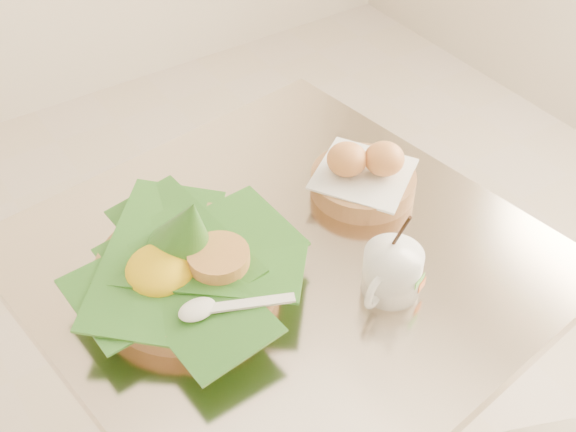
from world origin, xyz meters
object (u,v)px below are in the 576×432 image
cafe_table (285,347)px  bread_basket (364,175)px  rice_basket (187,263)px  coffee_mug (391,272)px

cafe_table → bread_basket: (0.19, 0.05, 0.25)m
rice_basket → cafe_table: bearing=-11.1°
cafe_table → bread_basket: size_ratio=3.92×
bread_basket → cafe_table: bearing=-164.0°
rice_basket → coffee_mug: 0.28m
coffee_mug → cafe_table: bearing=121.6°
coffee_mug → rice_basket: bearing=143.9°
rice_basket → bread_basket: (0.33, 0.03, -0.01)m
cafe_table → coffee_mug: 0.31m
rice_basket → bread_basket: rice_basket is taller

